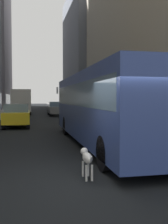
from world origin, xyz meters
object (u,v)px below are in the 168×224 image
(car_black_suv, at_px, (81,111))
(dalmatian_dog, at_px, (87,158))
(car_yellow_taxi, at_px, (17,115))
(transit_bus, at_px, (104,104))
(car_grey_wagon, at_px, (56,109))
(box_truck, at_px, (21,101))

(car_black_suv, height_order, dalmatian_dog, car_black_suv)
(car_yellow_taxi, bearing_deg, car_black_suv, 39.64)
(transit_bus, relative_size, car_grey_wagon, 2.90)
(box_truck, bearing_deg, car_black_suv, -62.62)
(transit_bus, height_order, car_grey_wagon, transit_bus)
(car_grey_wagon, relative_size, box_truck, 0.53)
(transit_bus, distance_m, dalmatian_dog, 5.15)
(transit_bus, bearing_deg, box_truck, 99.48)
(car_grey_wagon, height_order, box_truck, box_truck)
(transit_bus, xyz_separation_m, dalmatian_dog, (-1.77, -4.67, -1.26))
(car_black_suv, xyz_separation_m, dalmatian_dog, (-3.37, -17.81, -0.31))
(car_yellow_taxi, distance_m, car_black_suv, 7.27)
(car_grey_wagon, bearing_deg, transit_bus, -90.00)
(transit_bus, relative_size, car_yellow_taxi, 2.53)
(car_yellow_taxi, xyz_separation_m, dalmatian_dog, (2.23, -13.17, -0.31))
(transit_bus, xyz_separation_m, box_truck, (-4.00, 23.95, -0.11))
(transit_bus, distance_m, car_black_suv, 13.27)
(car_black_suv, distance_m, dalmatian_dog, 18.12)
(dalmatian_dog, bearing_deg, box_truck, 94.46)
(transit_bus, height_order, car_yellow_taxi, transit_bus)
(car_black_suv, bearing_deg, car_yellow_taxi, -140.36)
(dalmatian_dog, bearing_deg, car_yellow_taxi, 99.62)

